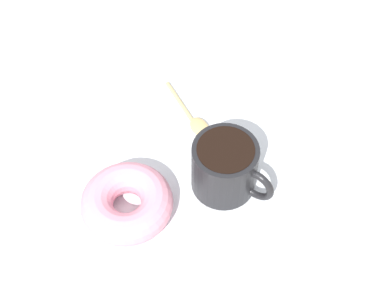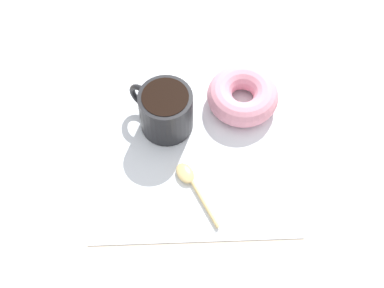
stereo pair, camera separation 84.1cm
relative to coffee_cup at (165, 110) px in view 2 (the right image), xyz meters
The scene contains 5 objects.
ground_plane 7.45cm from the coffee_cup, 58.53° to the right, with size 120.00×120.00×2.00cm, color beige.
napkin 7.58cm from the coffee_cup, 51.65° to the right, with size 30.14×30.14×0.30cm, color white.
coffee_cup is the anchor object (origin of this frame).
donut 12.87cm from the coffee_cup, 16.55° to the left, with size 11.34×11.34×3.98cm, color pink.
spoon 11.54cm from the coffee_cup, 70.20° to the right, with size 6.21×10.86×0.90cm.
Camera 2 is at (0.05, -41.43, 70.91)cm, focal length 50.00 mm.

